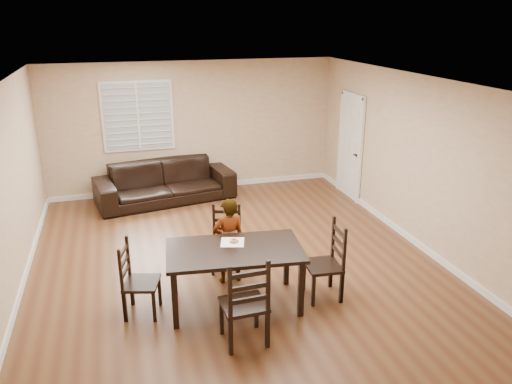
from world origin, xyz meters
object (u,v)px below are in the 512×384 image
chair_far (247,309)px  sofa (165,182)px  child (229,241)px  donut (234,240)px  chair_left (132,282)px  dining_table (235,255)px  chair_near (227,239)px  chair_right (332,263)px

chair_far → sofa: (-0.34, 5.02, -0.10)m
child → donut: size_ratio=10.95×
chair_left → child: child is taller
dining_table → sofa: 4.15m
chair_left → donut: bearing=-73.2°
chair_near → chair_right: size_ratio=0.91×
dining_table → chair_left: 1.31m
child → sofa: bearing=-86.4°
chair_near → donut: (-0.10, -0.87, 0.38)m
chair_far → donut: (0.12, 1.09, 0.32)m
chair_left → sofa: (0.85, 3.96, -0.05)m
chair_near → donut: bearing=-79.7°
child → sofa: (-0.49, 3.51, -0.23)m
chair_left → chair_far: bearing=-116.0°
donut → chair_far: bearing=-96.4°
dining_table → chair_right: chair_right is taller
dining_table → sofa: dining_table is taller
donut → chair_right: bearing=-14.6°
chair_left → sofa: chair_left is taller
child → chair_far: bearing=80.1°
chair_far → dining_table: bearing=-97.2°
dining_table → chair_left: chair_left is taller
sofa → chair_far: bearing=-95.9°
dining_table → child: bearing=90.0°
chair_far → donut: size_ratio=9.70×
dining_table → sofa: (-0.42, 4.12, -0.31)m
chair_near → donut: chair_near is taller
child → sofa: 3.55m
chair_near → sofa: 3.11m
donut → sofa: bearing=96.8°
dining_table → donut: bearing=83.7°
dining_table → donut: size_ratio=15.81×
chair_right → child: bearing=-117.3°
child → sofa: child is taller
chair_far → chair_near: bearing=-98.5°
chair_near → chair_left: chair_left is taller
chair_right → sofa: (-1.71, 4.26, -0.08)m
child → donut: (-0.03, -0.42, 0.20)m
dining_table → chair_far: (-0.08, -0.90, -0.21)m
dining_table → donut: (0.04, 0.19, 0.11)m
chair_right → child: child is taller
chair_left → donut: 1.37m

